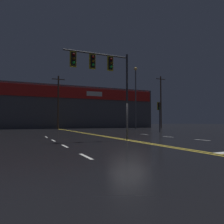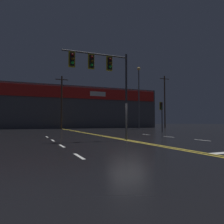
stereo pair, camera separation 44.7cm
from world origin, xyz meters
TOP-DOWN VIEW (x-y plane):
  - ground_plane at (0.00, 0.00)m, footprint 200.00×200.00m
  - road_markings at (0.85, -1.24)m, footprint 13.76×60.00m
  - traffic_signal_median at (-1.75, 0.51)m, footprint 4.54×0.36m
  - traffic_signal_corner_northeast at (9.40, 9.52)m, footprint 0.42×0.36m
  - streetlight_median_approach at (12.02, 19.79)m, footprint 0.56×0.56m
  - building_backdrop at (0.00, 32.68)m, footprint 40.99×10.23m
  - utility_pole_row at (-0.27, 24.79)m, footprint 44.84×0.26m

SIDE VIEW (x-z plane):
  - ground_plane at x=0.00m, z-range 0.00..0.00m
  - road_markings at x=0.85m, z-range 0.00..0.01m
  - traffic_signal_corner_northeast at x=9.40m, z-range 0.87..4.56m
  - building_backdrop at x=0.00m, z-range 0.01..8.19m
  - traffic_signal_median at x=-1.75m, z-range 1.71..7.67m
  - utility_pole_row at x=-0.27m, z-range -0.07..10.81m
  - streetlight_median_approach at x=12.02m, z-range 1.36..12.10m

